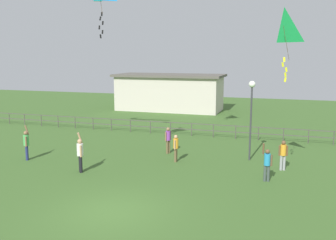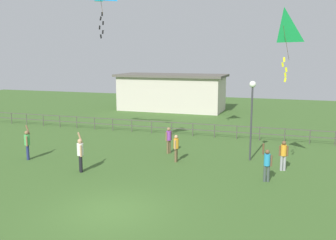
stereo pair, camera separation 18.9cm
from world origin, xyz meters
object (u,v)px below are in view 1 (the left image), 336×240
(person_1, at_px, (283,153))
(kite_3, at_px, (283,28))
(person_3, at_px, (80,153))
(person_5, at_px, (267,163))
(person_6, at_px, (168,138))
(person_2, at_px, (176,146))
(lamppost, at_px, (251,103))
(person_0, at_px, (26,143))

(person_1, relative_size, kite_3, 0.49)
(person_3, relative_size, person_5, 1.11)
(person_3, bearing_deg, person_6, 57.42)
(person_5, bearing_deg, kite_3, -29.13)
(person_1, xyz_separation_m, person_3, (-9.67, -3.38, 0.11))
(person_1, relative_size, person_6, 0.98)
(person_1, xyz_separation_m, person_2, (-5.65, -0.14, -0.03))
(person_1, bearing_deg, lamppost, 141.43)
(lamppost, relative_size, person_2, 2.94)
(person_3, bearing_deg, person_2, 38.87)
(person_5, bearing_deg, person_2, 159.28)
(person_1, bearing_deg, person_5, -108.84)
(person_0, height_order, person_3, person_3)
(person_1, height_order, person_3, person_3)
(person_6, distance_m, kite_3, 9.51)
(person_1, distance_m, kite_3, 6.49)
(person_5, xyz_separation_m, person_6, (-5.90, 3.46, 0.00))
(person_1, height_order, person_5, person_5)
(person_3, relative_size, kite_3, 0.64)
(lamppost, relative_size, person_1, 2.85)
(person_2, height_order, kite_3, kite_3)
(person_3, relative_size, person_6, 1.27)
(person_5, relative_size, person_6, 1.14)
(person_2, relative_size, person_6, 0.96)
(person_2, xyz_separation_m, person_3, (-4.03, -3.25, 0.14))
(person_0, distance_m, kite_3, 14.73)
(person_1, distance_m, person_3, 10.25)
(person_6, bearing_deg, person_1, -12.41)
(person_1, distance_m, person_5, 2.13)
(person_0, relative_size, person_6, 1.23)
(person_3, bearing_deg, person_0, 164.82)
(lamppost, height_order, person_5, lamppost)
(person_0, relative_size, person_1, 1.25)
(kite_3, bearing_deg, person_0, -179.85)
(person_0, bearing_deg, person_1, 9.46)
(lamppost, xyz_separation_m, person_0, (-11.92, -3.72, -2.25))
(person_5, bearing_deg, person_0, -178.80)
(kite_3, bearing_deg, person_5, 150.87)
(person_2, bearing_deg, person_0, -165.09)
(person_1, distance_m, person_2, 5.65)
(lamppost, distance_m, person_5, 4.30)
(lamppost, bearing_deg, person_1, -38.57)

